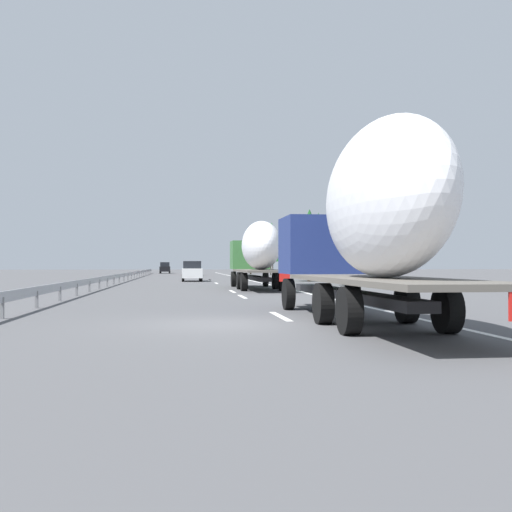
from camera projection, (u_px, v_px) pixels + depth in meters
ground_plane at (192, 281)px, 55.21m from camera, size 260.00×260.00×0.00m
lane_stripe_0 at (280, 316)px, 17.72m from camera, size 3.20×0.20×0.01m
lane_stripe_1 at (242, 297)px, 28.56m from camera, size 3.20×0.20×0.01m
lane_stripe_2 at (232, 291)px, 34.07m from camera, size 3.20×0.20×0.01m
lane_stripe_3 at (216, 283)px, 49.03m from camera, size 3.20×0.20×0.01m
lane_stripe_4 at (210, 280)px, 59.73m from camera, size 3.20×0.20×0.01m
lane_stripe_5 at (210, 280)px, 59.65m from camera, size 3.20×0.20×0.01m
edge_line_right at (247, 280)px, 60.85m from camera, size 110.00×0.20×0.01m
truck_lead at (258, 251)px, 37.11m from camera, size 12.44×2.55×4.05m
truck_trailing at (368, 218)px, 15.32m from camera, size 13.73×2.55×4.87m
car_silver_hatch at (190, 269)px, 81.52m from camera, size 4.74×1.86×1.88m
car_red_compact at (190, 269)px, 89.51m from camera, size 4.46×1.79×1.77m
car_white_van at (192, 271)px, 54.66m from camera, size 4.62×1.79×1.81m
car_black_suv at (165, 268)px, 102.68m from camera, size 4.31×1.76×1.89m
road_sign at (272, 258)px, 52.11m from camera, size 0.10×0.90×3.02m
tree_0 at (272, 242)px, 85.78m from camera, size 3.29×3.29×7.46m
tree_1 at (309, 243)px, 54.22m from camera, size 2.59×2.59×5.22m
tree_2 at (251, 252)px, 98.01m from camera, size 2.58×2.58×5.80m
tree_3 at (319, 237)px, 60.62m from camera, size 2.44×2.44×6.69m
tree_4 at (353, 228)px, 43.79m from camera, size 3.24×3.24×7.01m
tree_5 at (310, 235)px, 54.98m from camera, size 3.87×3.87×6.53m
guardrail_median at (128, 274)px, 57.45m from camera, size 94.00×0.10×0.76m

